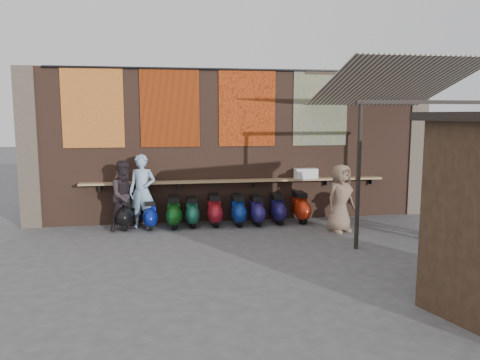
{
  "coord_description": "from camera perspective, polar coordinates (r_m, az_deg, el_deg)",
  "views": [
    {
      "loc": [
        -1.88,
        -9.69,
        2.81
      ],
      "look_at": [
        -0.1,
        1.2,
        1.28
      ],
      "focal_mm": 35.0,
      "sensor_mm": 36.0,
      "label": 1
    }
  ],
  "objects": [
    {
      "name": "scooter_stool_0",
      "position": [
        12.02,
        -13.81,
        -3.96
      ],
      "size": [
        0.37,
        0.81,
        0.77
      ],
      "primitive_type": null,
      "color": "black",
      "rests_on": "ground"
    },
    {
      "name": "pier_left",
      "position": [
        12.86,
        -24.28,
        3.6
      ],
      "size": [
        0.5,
        0.5,
        4.0
      ],
      "primitive_type": "cube",
      "color": "#4C4238",
      "rests_on": "ground"
    },
    {
      "name": "shopper_navy",
      "position": [
        11.73,
        23.25,
        -2.65
      ],
      "size": [
        0.96,
        0.47,
        1.58
      ],
      "primitive_type": "imported",
      "rotation": [
        0.0,
        0.0,
        3.23
      ],
      "color": "#1B1531",
      "rests_on": "ground"
    },
    {
      "name": "ground",
      "position": [
        10.26,
        1.64,
        -7.98
      ],
      "size": [
        70.0,
        70.0,
        0.0
      ],
      "primitive_type": "plane",
      "color": "#474749",
      "rests_on": "ground"
    },
    {
      "name": "hang_rail",
      "position": [
        12.36,
        -0.51,
        13.33
      ],
      "size": [
        9.5,
        0.06,
        0.06
      ],
      "primitive_type": "cylinder",
      "rotation": [
        0.0,
        1.57,
        0.0
      ],
      "color": "black",
      "rests_on": "brick_wall"
    },
    {
      "name": "shopper_grey",
      "position": [
        10.96,
        26.66,
        -3.61
      ],
      "size": [
        1.16,
        1.04,
        1.56
      ],
      "primitive_type": "imported",
      "rotation": [
        0.0,
        0.0,
        2.56
      ],
      "color": "slate",
      "rests_on": "ground"
    },
    {
      "name": "stall_sign",
      "position": [
        8.15,
        27.25,
        1.2
      ],
      "size": [
        1.16,
        0.37,
        0.5
      ],
      "primitive_type": "cube",
      "rotation": [
        0.0,
        0.0,
        0.28
      ],
      "color": "gold",
      "rests_on": "market_stall"
    },
    {
      "name": "scooter_stool_1",
      "position": [
        11.91,
        -10.87,
        -4.15
      ],
      "size": [
        0.33,
        0.74,
        0.7
      ],
      "primitive_type": null,
      "color": "navy",
      "rests_on": "ground"
    },
    {
      "name": "scooter_stool_7",
      "position": [
        12.32,
        4.57,
        -3.5
      ],
      "size": [
        0.36,
        0.8,
        0.76
      ],
      "primitive_type": null,
      "color": "#19144E",
      "rests_on": "ground"
    },
    {
      "name": "diner_right",
      "position": [
        11.74,
        -13.78,
        -1.87
      ],
      "size": [
        1.04,
        0.96,
        1.72
      ],
      "primitive_type": "imported",
      "rotation": [
        0.0,
        0.0,
        0.47
      ],
      "color": "#2A2024",
      "rests_on": "ground"
    },
    {
      "name": "pier_right",
      "position": [
        14.3,
        20.48,
        4.16
      ],
      "size": [
        0.5,
        0.5,
        4.0
      ],
      "primitive_type": "cube",
      "color": "#4C4238",
      "rests_on": "ground"
    },
    {
      "name": "scooter_stool_2",
      "position": [
        11.9,
        -8.09,
        -3.92
      ],
      "size": [
        0.37,
        0.81,
        0.77
      ],
      "primitive_type": null,
      "color": "#0F4D14",
      "rests_on": "ground"
    },
    {
      "name": "awning_header",
      "position": [
        10.57,
        21.59,
        8.83
      ],
      "size": [
        3.0,
        0.08,
        0.08
      ],
      "primitive_type": "cube",
      "color": "black",
      "rests_on": "awning_post_left"
    },
    {
      "name": "scooter_stool_5",
      "position": [
        12.06,
        -0.26,
        -3.7
      ],
      "size": [
        0.36,
        0.81,
        0.77
      ],
      "primitive_type": null,
      "color": "navy",
      "rests_on": "ground"
    },
    {
      "name": "tapestry_redgold",
      "position": [
        12.3,
        -17.52,
        8.43
      ],
      "size": [
        1.5,
        0.02,
        2.0
      ],
      "primitive_type": "cube",
      "color": "maroon",
      "rests_on": "brick_wall"
    },
    {
      "name": "eating_counter",
      "position": [
        12.29,
        -0.39,
        -0.09
      ],
      "size": [
        8.0,
        0.32,
        0.05
      ],
      "primitive_type": "cube",
      "color": "#9E7A51",
      "rests_on": "brick_wall"
    },
    {
      "name": "scooter_stool_6",
      "position": [
        12.13,
        2.05,
        -3.7
      ],
      "size": [
        0.35,
        0.78,
        0.74
      ],
      "primitive_type": null,
      "color": "navy",
      "rests_on": "ground"
    },
    {
      "name": "shopper_tan",
      "position": [
        11.53,
        12.15,
        -2.19
      ],
      "size": [
        0.95,
        0.82,
        1.65
      ],
      "primitive_type": "imported",
      "rotation": [
        0.0,
        0.0,
        0.44
      ],
      "color": "#806551",
      "rests_on": "ground"
    },
    {
      "name": "tapestry_multi",
      "position": [
        12.87,
        9.78,
        8.64
      ],
      "size": [
        1.5,
        0.02,
        2.0
      ],
      "primitive_type": "cube",
      "color": "#254F88",
      "rests_on": "brick_wall"
    },
    {
      "name": "awning_post_right",
      "position": [
        11.41,
        27.25,
        0.69
      ],
      "size": [
        0.09,
        0.09,
        3.1
      ],
      "primitive_type": "cylinder",
      "color": "black",
      "rests_on": "ground"
    },
    {
      "name": "awning_post_left",
      "position": [
        10.0,
        14.24,
        0.43
      ],
      "size": [
        0.09,
        0.09,
        3.1
      ],
      "primitive_type": "cylinder",
      "color": "black",
      "rests_on": "ground"
    },
    {
      "name": "tapestry_sun",
      "position": [
        12.18,
        -8.54,
        8.71
      ],
      "size": [
        1.5,
        0.02,
        2.0
      ],
      "primitive_type": "cube",
      "color": "#DE470D",
      "rests_on": "brick_wall"
    },
    {
      "name": "awning_ledger",
      "position": [
        13.37,
        14.85,
        12.54
      ],
      "size": [
        3.3,
        0.08,
        0.12
      ],
      "primitive_type": "cube",
      "color": "#33261C",
      "rests_on": "brick_wall"
    },
    {
      "name": "scooter_stool_3",
      "position": [
        12.01,
        -5.86,
        -3.91
      ],
      "size": [
        0.34,
        0.75,
        0.72
      ],
      "primitive_type": null,
      "color": "#186049",
      "rests_on": "ground"
    },
    {
      "name": "scooter_stool_4",
      "position": [
        12.03,
        -3.14,
        -3.7
      ],
      "size": [
        0.37,
        0.82,
        0.78
      ],
      "primitive_type": null,
      "color": "maroon",
      "rests_on": "ground"
    },
    {
      "name": "shelf_box",
      "position": [
        12.66,
        8.04,
        0.79
      ],
      "size": [
        0.6,
        0.28,
        0.27
      ],
      "primitive_type": "cube",
      "color": "white",
      "rests_on": "eating_counter"
    },
    {
      "name": "brick_wall",
      "position": [
        12.56,
        -0.66,
        4.21
      ],
      "size": [
        10.0,
        0.4,
        4.0
      ],
      "primitive_type": "cube",
      "color": "brown",
      "rests_on": "ground"
    },
    {
      "name": "diner_left",
      "position": [
        11.86,
        -11.84,
        -1.39
      ],
      "size": [
        0.77,
        0.61,
        1.86
      ],
      "primitive_type": "imported",
      "rotation": [
        0.0,
        0.0,
        -0.26
      ],
      "color": "#91B1D3",
      "rests_on": "ground"
    },
    {
      "name": "stall_shelf",
      "position": [
        8.31,
        26.83,
        -5.55
      ],
      "size": [
        2.04,
        0.68,
        0.06
      ],
      "primitive_type": "cube",
      "rotation": [
        0.0,
        0.0,
        0.28
      ],
      "color": "#473321",
      "rests_on": "market_stall"
    },
    {
      "name": "scooter_stool_8",
      "position": [
        12.48,
        7.36,
        -3.32
      ],
      "size": [
        0.38,
        0.83,
        0.79
      ],
      "primitive_type": null,
      "color": "#A5220C",
      "rests_on": "ground"
    },
    {
      "name": "tapestry_orange",
      "position": [
        12.37,
        0.88,
        8.78
      ],
      "size": [
        1.5,
        0.02,
        2.0
      ],
      "primitive_type": "cube",
      "color": "#AF4515",
      "rests_on": "brick_wall"
    },
    {
      "name": "awning_canvas",
      "position": [
        11.9,
        17.95,
        11.09
      ],
      "size": [
        3.2,
        3.28,
        0.97
      ],
      "primitive_type": "cube",
      "rotation": [
        -0.28,
        0.0,
        0.0
      ],
      "color": "beige",
      "rests_on": "brick_wall"
    }
  ]
}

